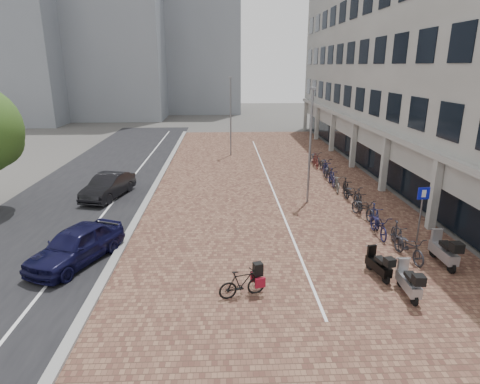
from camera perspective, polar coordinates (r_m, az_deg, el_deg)
name	(u,v)px	position (r m, az deg, el deg)	size (l,w,h in m)	color
ground	(247,275)	(15.17, 0.99, -11.52)	(140.00, 140.00, 0.00)	#474442
plaza_brick	(267,183)	(26.45, 3.78, 1.26)	(14.50, 42.00, 0.04)	brown
street_asphalt	(95,185)	(27.54, -19.62, 0.91)	(8.00, 50.00, 0.03)	black
curb	(157,183)	(26.63, -11.60, 1.18)	(0.35, 42.00, 0.14)	gray
lane_line	(127,185)	(27.01, -15.57, 1.02)	(0.12, 44.00, 0.00)	white
parking_line	(270,183)	(26.46, 4.21, 1.32)	(0.10, 30.00, 0.00)	white
office_building	(421,48)	(32.37, 24.01, 17.93)	(8.40, 40.00, 15.00)	#A2A29D
bg_towers	(124,15)	(63.99, -15.88, 22.70)	(33.00, 23.00, 32.00)	gray
car_navy	(76,245)	(16.94, -21.98, -6.93)	(1.71, 4.25, 1.45)	black
car_dark	(108,186)	(24.52, -17.98, 0.79)	(1.46, 4.18, 1.38)	black
hero_bike	(242,283)	(13.65, 0.30, -12.62)	(1.67, 0.90, 1.13)	black
scooter_front	(444,250)	(17.37, 26.65, -7.27)	(0.57, 1.84, 1.26)	#A2A2A7
scooter_mid	(379,264)	(15.61, 18.85, -9.50)	(0.47, 1.51, 1.03)	black
scooter_back	(409,281)	(14.74, 22.55, -11.41)	(0.51, 1.63, 1.12)	gray
parking_sign	(422,206)	(18.72, 24.11, -1.78)	(0.52, 0.11, 2.49)	slate
lamp_near	(310,148)	(22.22, 9.78, 6.13)	(0.12, 0.12, 6.19)	slate
lamp_far	(231,118)	(34.07, -1.33, 10.36)	(0.12, 0.12, 6.36)	slate
bike_row	(345,188)	(24.37, 14.49, 0.57)	(1.35, 18.15, 1.05)	black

